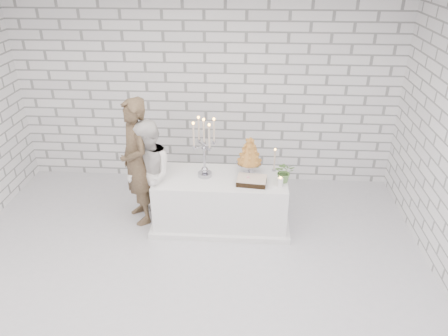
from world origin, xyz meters
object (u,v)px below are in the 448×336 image
at_px(groom, 137,162).
at_px(candelabra, 204,148).
at_px(croquembouche, 249,155).
at_px(cake_table, 221,201).
at_px(bride, 149,175).

bearing_deg(groom, candelabra, 56.20).
bearing_deg(croquembouche, groom, -176.89).
height_order(cake_table, groom, groom).
bearing_deg(bride, candelabra, 70.65).
xyz_separation_m(groom, candelabra, (0.94, -0.03, 0.26)).
distance_m(groom, bride, 0.25).
bearing_deg(candelabra, groom, 177.96).
bearing_deg(cake_table, croquembouche, 19.71).
distance_m(candelabra, croquembouche, 0.63).
height_order(cake_table, bride, bride).
relative_size(cake_table, bride, 1.17).
bearing_deg(croquembouche, candelabra, -168.92).
height_order(cake_table, croquembouche, croquembouche).
relative_size(cake_table, candelabra, 2.13).
relative_size(bride, candelabra, 1.83).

